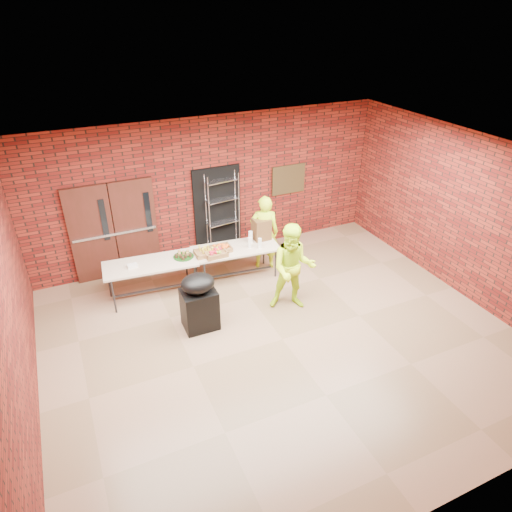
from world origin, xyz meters
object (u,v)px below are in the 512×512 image
(table_left, at_px, (150,266))
(table_right, at_px, (236,250))
(volunteer_woman, at_px, (264,232))
(wire_rack, at_px, (223,216))
(coffee_dispenser, at_px, (261,229))
(volunteer_man, at_px, (293,268))
(covered_grill, at_px, (199,302))

(table_left, distance_m, table_right, 1.78)
(volunteer_woman, bearing_deg, table_left, 27.03)
(wire_rack, distance_m, coffee_dispenser, 1.07)
(table_left, relative_size, volunteer_man, 1.07)
(wire_rack, bearing_deg, volunteer_man, -86.97)
(coffee_dispenser, bearing_deg, table_left, -178.68)
(covered_grill, relative_size, volunteer_man, 0.63)
(coffee_dispenser, distance_m, volunteer_man, 1.57)
(table_right, bearing_deg, table_left, -177.47)
(table_left, bearing_deg, coffee_dispenser, 6.59)
(table_left, height_order, volunteer_man, volunteer_man)
(table_left, height_order, volunteer_woman, volunteer_woman)
(wire_rack, height_order, coffee_dispenser, wire_rack)
(covered_grill, bearing_deg, coffee_dispenser, 37.73)
(wire_rack, xyz_separation_m, volunteer_woman, (0.62, -0.88, -0.15))
(wire_rack, height_order, table_right, wire_rack)
(table_right, xyz_separation_m, volunteer_woman, (0.76, 0.20, 0.17))
(coffee_dispenser, relative_size, volunteer_man, 0.26)
(wire_rack, distance_m, covered_grill, 2.77)
(wire_rack, xyz_separation_m, volunteer_man, (0.45, -2.50, -0.12))
(table_right, bearing_deg, volunteer_man, -61.52)
(wire_rack, bearing_deg, table_left, -160.04)
(table_left, bearing_deg, wire_rack, 32.39)
(table_right, distance_m, coffee_dispenser, 0.75)
(volunteer_woman, bearing_deg, wire_rack, -30.22)
(volunteer_woman, bearing_deg, coffee_dispenser, 49.65)
(wire_rack, relative_size, table_left, 1.06)
(volunteer_woman, bearing_deg, covered_grill, 61.35)
(table_right, height_order, covered_grill, covered_grill)
(table_right, relative_size, volunteer_woman, 1.10)
(table_right, xyz_separation_m, covered_grill, (-1.23, -1.28, -0.12))
(table_right, relative_size, volunteer_man, 1.06)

